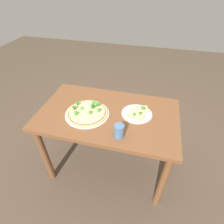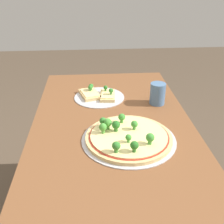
{
  "view_description": "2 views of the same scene",
  "coord_description": "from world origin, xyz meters",
  "px_view_note": "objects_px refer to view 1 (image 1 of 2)",
  "views": [
    {
      "loc": [
        -0.32,
        1.12,
        1.74
      ],
      "look_at": [
        -0.04,
        0.0,
        0.78
      ],
      "focal_mm": 28.0,
      "sensor_mm": 36.0,
      "label": 1
    },
    {
      "loc": [
        1.11,
        -0.08,
        1.39
      ],
      "look_at": [
        -0.04,
        0.0,
        0.78
      ],
      "focal_mm": 45.0,
      "sensor_mm": 36.0,
      "label": 2
    }
  ],
  "objects_px": {
    "dining_table": "(108,123)",
    "pizza_tray_slice": "(138,113)",
    "pizza_tray_whole": "(87,112)",
    "drinking_cup": "(119,131)"
  },
  "relations": [
    {
      "from": "dining_table",
      "to": "pizza_tray_slice",
      "type": "bearing_deg",
      "value": -168.09
    },
    {
      "from": "pizza_tray_slice",
      "to": "dining_table",
      "type": "bearing_deg",
      "value": 11.91
    },
    {
      "from": "pizza_tray_whole",
      "to": "pizza_tray_slice",
      "type": "height_order",
      "value": "pizza_tray_whole"
    },
    {
      "from": "dining_table",
      "to": "pizza_tray_whole",
      "type": "height_order",
      "value": "pizza_tray_whole"
    },
    {
      "from": "dining_table",
      "to": "pizza_tray_whole",
      "type": "relative_size",
      "value": 3.17
    },
    {
      "from": "dining_table",
      "to": "pizza_tray_slice",
      "type": "xyz_separation_m",
      "value": [
        -0.25,
        -0.05,
        0.13
      ]
    },
    {
      "from": "drinking_cup",
      "to": "pizza_tray_whole",
      "type": "bearing_deg",
      "value": -30.47
    },
    {
      "from": "dining_table",
      "to": "pizza_tray_whole",
      "type": "xyz_separation_m",
      "value": [
        0.17,
        0.05,
        0.13
      ]
    },
    {
      "from": "dining_table",
      "to": "pizza_tray_slice",
      "type": "distance_m",
      "value": 0.29
    },
    {
      "from": "pizza_tray_slice",
      "to": "drinking_cup",
      "type": "height_order",
      "value": "drinking_cup"
    }
  ]
}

